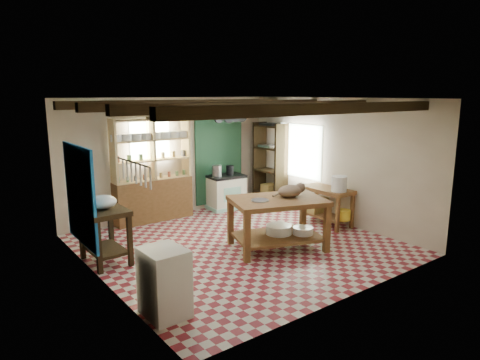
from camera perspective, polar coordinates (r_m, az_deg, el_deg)
floor at (r=7.81m, az=-0.13°, el=-8.68°), size 5.00×5.00×0.02m
ceiling at (r=7.33m, az=-0.13°, el=10.83°), size 5.00×5.00×0.02m
wall_back at (r=9.56m, az=-9.16°, el=3.02°), size 5.00×0.04×2.60m
wall_front at (r=5.71m, az=15.10°, el=-2.96°), size 5.00×0.04×2.60m
wall_left at (r=6.32m, az=-18.59°, el=-1.78°), size 0.04×5.00×2.60m
wall_right at (r=9.16m, az=12.51°, el=2.53°), size 0.04×5.00×2.60m
ceiling_beams at (r=7.34m, az=-0.13°, el=9.89°), size 5.00×3.80×0.15m
blue_wall_patch at (r=7.22m, az=-20.55°, el=-1.94°), size 0.04×1.40×1.60m
green_wall_patch at (r=10.17m, az=-2.83°, el=3.38°), size 1.30×0.04×2.30m
window_back at (r=9.27m, az=-11.92°, el=5.15°), size 0.90×0.02×0.80m
window_right at (r=9.80m, az=8.02°, el=3.86°), size 0.02×1.30×1.20m
utensil_rail at (r=5.15m, az=-14.02°, el=1.00°), size 0.06×0.90×0.28m
pot_rack at (r=9.74m, az=-1.48°, el=8.52°), size 0.86×0.12×0.36m
shelving_unit at (r=9.18m, az=-11.59°, el=1.32°), size 1.70×0.34×2.20m
tall_rack at (r=10.31m, az=4.03°, el=2.06°), size 0.40×0.86×2.00m
work_table at (r=7.55m, az=5.01°, el=-5.78°), size 1.84×1.51×0.90m
stove at (r=10.06m, az=-1.82°, el=-1.61°), size 0.87×0.62×0.81m
prep_table at (r=7.23m, az=-17.55°, el=-7.07°), size 0.63×0.90×0.90m
white_cabinet at (r=5.43m, az=-10.08°, el=-13.29°), size 0.49×0.58×0.86m
right_counter at (r=9.04m, az=11.44°, el=-3.45°), size 0.55×1.09×0.78m
cat at (r=7.55m, az=6.68°, el=-1.46°), size 0.52×0.42×0.21m
steel_tray at (r=7.25m, az=2.68°, el=-2.72°), size 0.38×0.38×0.02m
basin_large at (r=7.65m, az=5.19°, el=-6.58°), size 0.58×0.58×0.16m
basin_small at (r=7.69m, az=8.39°, el=-6.70°), size 0.46×0.46×0.13m
kettle_left at (r=9.83m, az=-3.09°, el=1.24°), size 0.24×0.24×0.26m
kettle_right at (r=10.01m, az=-1.35°, el=1.33°), size 0.19×0.19×0.22m
enamel_bowl at (r=7.08m, az=-17.82°, el=-2.80°), size 0.44×0.44×0.21m
white_bucket at (r=8.66m, az=13.08°, el=-0.50°), size 0.31×0.31×0.31m
wicker_basket at (r=9.24m, az=10.06°, el=-3.26°), size 0.44×0.35×0.30m
yellow_tub at (r=8.78m, az=13.60°, el=-4.54°), size 0.28×0.28×0.20m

